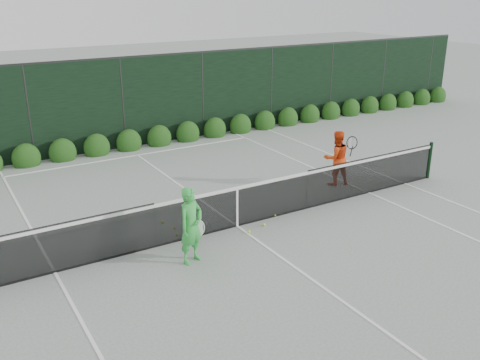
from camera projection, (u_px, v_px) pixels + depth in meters
ground at (237, 226)px, 12.35m from camera, size 80.00×80.00×0.00m
tennis_net at (236, 205)px, 12.15m from camera, size 12.90×0.10×1.07m
player_woman at (191, 225)px, 10.53m from camera, size 0.69×0.56×1.58m
player_man at (336, 158)px, 14.71m from camera, size 0.92×0.74×1.53m
court_lines at (237, 226)px, 12.35m from camera, size 11.03×23.83×0.01m
windscreen_fence at (314, 205)px, 9.65m from camera, size 32.00×21.07×3.06m
hedge_row at (129, 143)px, 18.02m from camera, size 31.66×0.65×0.94m
tennis_balls at (217, 226)px, 12.30m from camera, size 2.56×1.55×0.07m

